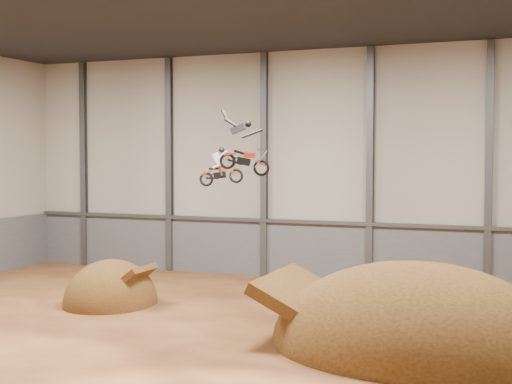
# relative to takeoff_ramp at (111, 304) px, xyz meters

# --- Properties ---
(floor) EXTENTS (40.00, 40.00, 0.00)m
(floor) POSITION_rel_takeoff_ramp_xyz_m (7.72, -4.23, 0.00)
(floor) COLOR #552D16
(floor) RESTS_ON ground
(back_wall) EXTENTS (40.00, 0.10, 14.00)m
(back_wall) POSITION_rel_takeoff_ramp_xyz_m (7.72, 10.77, 7.00)
(back_wall) COLOR #AFA89B
(back_wall) RESTS_ON ground
(lower_band_back) EXTENTS (39.80, 0.18, 3.50)m
(lower_band_back) POSITION_rel_takeoff_ramp_xyz_m (7.72, 10.67, 1.75)
(lower_band_back) COLOR slate
(lower_band_back) RESTS_ON ground
(steel_rail) EXTENTS (39.80, 0.35, 0.20)m
(steel_rail) POSITION_rel_takeoff_ramp_xyz_m (7.72, 10.52, 3.55)
(steel_rail) COLOR #47494F
(steel_rail) RESTS_ON lower_band_back
(steel_column_0) EXTENTS (0.40, 0.36, 13.90)m
(steel_column_0) POSITION_rel_takeoff_ramp_xyz_m (-8.94, 10.57, 7.00)
(steel_column_0) COLOR #47494F
(steel_column_0) RESTS_ON ground
(steel_column_1) EXTENTS (0.40, 0.36, 13.90)m
(steel_column_1) POSITION_rel_takeoff_ramp_xyz_m (-2.28, 10.57, 7.00)
(steel_column_1) COLOR #47494F
(steel_column_1) RESTS_ON ground
(steel_column_2) EXTENTS (0.40, 0.36, 13.90)m
(steel_column_2) POSITION_rel_takeoff_ramp_xyz_m (4.39, 10.57, 7.00)
(steel_column_2) COLOR #47494F
(steel_column_2) RESTS_ON ground
(steel_column_3) EXTENTS (0.40, 0.36, 13.90)m
(steel_column_3) POSITION_rel_takeoff_ramp_xyz_m (11.06, 10.57, 7.00)
(steel_column_3) COLOR #47494F
(steel_column_3) RESTS_ON ground
(steel_column_4) EXTENTS (0.40, 0.36, 13.90)m
(steel_column_4) POSITION_rel_takeoff_ramp_xyz_m (17.72, 10.57, 7.00)
(steel_column_4) COLOR #47494F
(steel_column_4) RESTS_ON ground
(takeoff_ramp) EXTENTS (4.59, 5.29, 4.59)m
(takeoff_ramp) POSITION_rel_takeoff_ramp_xyz_m (0.00, 0.00, 0.00)
(takeoff_ramp) COLOR #3E250F
(takeoff_ramp) RESTS_ON ground
(landing_ramp) EXTENTS (11.64, 10.29, 6.71)m
(landing_ramp) POSITION_rel_takeoff_ramp_xyz_m (15.77, -2.38, 0.00)
(landing_ramp) COLOR #3E250F
(landing_ramp) RESTS_ON ground
(fmx_rider_a) EXTENTS (2.50, 1.25, 2.20)m
(fmx_rider_a) POSITION_rel_takeoff_ramp_xyz_m (5.92, 0.75, 7.17)
(fmx_rider_a) COLOR #C93800
(fmx_rider_b) EXTENTS (3.59, 1.71, 3.14)m
(fmx_rider_b) POSITION_rel_takeoff_ramp_xyz_m (7.81, -1.18, 8.15)
(fmx_rider_b) COLOR #B92306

